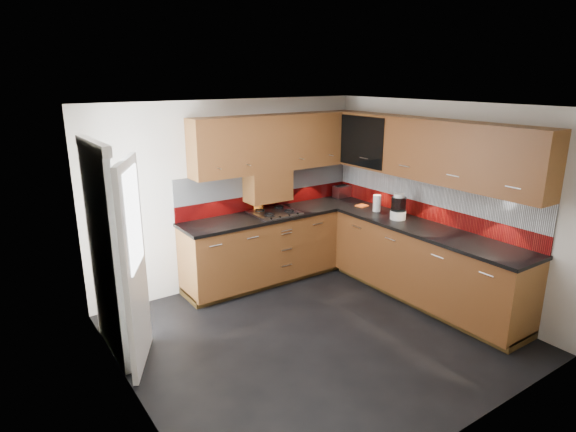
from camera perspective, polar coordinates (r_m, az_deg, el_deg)
room at (r=4.75m, az=3.47°, el=1.93°), size 4.00×3.80×2.64m
base_cabinets at (r=6.26m, az=7.00°, el=-4.79°), size 2.70×3.20×0.95m
countertop at (r=6.08m, az=7.14°, el=-0.62°), size 2.72×3.22×0.04m
backsplash at (r=6.31m, az=7.41°, el=2.72°), size 2.70×3.20×0.54m
upper_cabinets at (r=6.06m, az=8.23°, el=8.18°), size 2.50×3.20×0.72m
extractor_hood at (r=6.36m, az=-2.43°, el=3.60°), size 0.60×0.33×0.40m
glass_cabinet at (r=6.59m, az=9.66°, el=9.00°), size 0.32×0.80×0.66m
back_door at (r=4.79m, az=-19.62°, el=-4.77°), size 0.42×1.19×2.04m
gas_hob at (r=6.31m, az=-1.59°, el=0.45°), size 0.59×0.52×0.05m
utensil_pot at (r=6.42m, az=-3.54°, el=1.49°), size 0.13×0.13×0.45m
toaster at (r=7.18m, az=6.39°, el=2.91°), size 0.25×0.16×0.18m
food_processor at (r=6.17m, az=12.95°, el=0.98°), size 0.20×0.20×0.33m
paper_towel at (r=6.49m, az=10.50°, el=1.50°), size 0.12×0.12×0.22m
orange_cloth at (r=6.72m, az=8.74°, el=1.20°), size 0.17×0.15×0.02m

